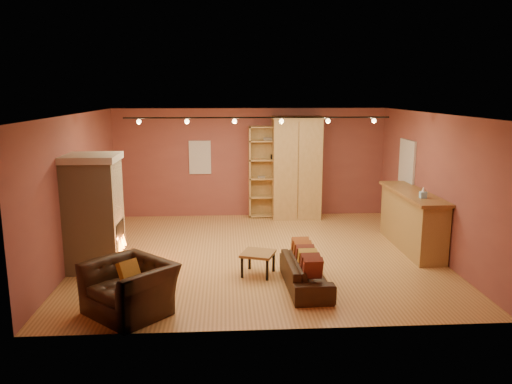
{
  "coord_description": "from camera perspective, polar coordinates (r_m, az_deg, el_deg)",
  "views": [
    {
      "loc": [
        -0.64,
        -9.58,
        3.23
      ],
      "look_at": [
        -0.04,
        0.2,
        1.24
      ],
      "focal_mm": 35.0,
      "sensor_mm": 36.0,
      "label": 1
    }
  ],
  "objects": [
    {
      "name": "track_rail",
      "position": [
        9.82,
        0.24,
        8.31
      ],
      "size": [
        5.2,
        0.09,
        0.13
      ],
      "color": "black",
      "rests_on": "ceiling"
    },
    {
      "name": "left_wall",
      "position": [
        10.16,
        -19.79,
        0.43
      ],
      "size": [
        0.02,
        6.5,
        2.8
      ],
      "primitive_type": "cube",
      "color": "brown",
      "rests_on": "floor"
    },
    {
      "name": "bar_counter",
      "position": [
        10.83,
        17.4,
        -3.05
      ],
      "size": [
        0.66,
        2.52,
        1.2
      ],
      "color": "#A7874C",
      "rests_on": "floor"
    },
    {
      "name": "loveseat",
      "position": [
        8.43,
        5.7,
        -8.55
      ],
      "size": [
        0.54,
        1.66,
        0.72
      ],
      "rotation": [
        0.0,
        0.0,
        1.6
      ],
      "color": "black",
      "rests_on": "floor"
    },
    {
      "name": "right_window",
      "position": [
        11.83,
        16.88,
        3.31
      ],
      "size": [
        0.05,
        0.9,
        1.0
      ],
      "primitive_type": "cube",
      "color": "silver",
      "rests_on": "right_wall"
    },
    {
      "name": "coffee_table",
      "position": [
        8.94,
        0.24,
        -7.27
      ],
      "size": [
        0.7,
        0.7,
        0.42
      ],
      "rotation": [
        0.0,
        0.0,
        -0.34
      ],
      "color": "olive",
      "rests_on": "floor"
    },
    {
      "name": "armoire",
      "position": [
        12.77,
        4.64,
        2.79
      ],
      "size": [
        1.28,
        0.72,
        2.61
      ],
      "color": "tan",
      "rests_on": "floor"
    },
    {
      "name": "armchair",
      "position": [
        7.64,
        -14.27,
        -9.66
      ],
      "size": [
        1.39,
        1.37,
        1.03
      ],
      "rotation": [
        0.0,
        0.0,
        -0.76
      ],
      "color": "black",
      "rests_on": "floor"
    },
    {
      "name": "right_wall",
      "position": [
        10.6,
        19.55,
        0.87
      ],
      "size": [
        0.02,
        6.5,
        2.8
      ],
      "primitive_type": "cube",
      "color": "brown",
      "rests_on": "floor"
    },
    {
      "name": "fireplace",
      "position": [
        9.54,
        -17.99,
        -2.22
      ],
      "size": [
        1.01,
        0.98,
        2.12
      ],
      "color": "tan",
      "rests_on": "floor"
    },
    {
      "name": "floor",
      "position": [
        10.13,
        0.3,
        -7.11
      ],
      "size": [
        7.0,
        7.0,
        0.0
      ],
      "primitive_type": "plane",
      "color": "#AA753C",
      "rests_on": "ground"
    },
    {
      "name": "back_wall",
      "position": [
        12.98,
        -0.65,
        3.37
      ],
      "size": [
        7.0,
        0.02,
        2.8
      ],
      "primitive_type": "cube",
      "color": "brown",
      "rests_on": "floor"
    },
    {
      "name": "ceiling",
      "position": [
        9.61,
        0.32,
        8.92
      ],
      "size": [
        7.0,
        7.0,
        0.0
      ],
      "primitive_type": "plane",
      "rotation": [
        3.14,
        0.0,
        0.0
      ],
      "color": "#57361B",
      "rests_on": "back_wall"
    },
    {
      "name": "back_window",
      "position": [
        12.94,
        -6.42,
        3.95
      ],
      "size": [
        0.56,
        0.04,
        0.86
      ],
      "primitive_type": "cube",
      "color": "silver",
      "rests_on": "back_wall"
    },
    {
      "name": "bookcase",
      "position": [
        12.91,
        1.3,
        2.42
      ],
      "size": [
        0.96,
        0.37,
        2.36
      ],
      "color": "tan",
      "rests_on": "floor"
    },
    {
      "name": "tissue_box",
      "position": [
        10.12,
        18.57,
        -0.15
      ],
      "size": [
        0.13,
        0.13,
        0.23
      ],
      "rotation": [
        0.0,
        0.0,
        -0.04
      ],
      "color": "#8CC2E0",
      "rests_on": "bar_counter"
    }
  ]
}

